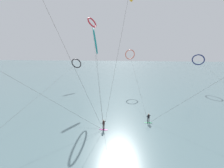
{
  "coord_description": "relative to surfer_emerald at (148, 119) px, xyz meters",
  "views": [
    {
      "loc": [
        3.24,
        -2.86,
        12.34
      ],
      "look_at": [
        0.0,
        19.6,
        7.65
      ],
      "focal_mm": 25.44,
      "sensor_mm": 36.0,
      "label": 1
    }
  ],
  "objects": [
    {
      "name": "surfer_emerald",
      "position": [
        0.0,
        0.0,
        0.0
      ],
      "size": [
        1.4,
        0.71,
        1.7
      ],
      "rotation": [
        0.0,
        0.0,
        0.57
      ],
      "color": "#199351",
      "rests_on": "ground"
    },
    {
      "name": "kite_teal",
      "position": [
        -11.16,
        7.82,
        13.62
      ],
      "size": [
        5.13,
        14.2,
        17.16
      ],
      "rotation": [
        0.0,
        0.0,
        1.83
      ],
      "color": "teal",
      "rests_on": "ground"
    },
    {
      "name": "kite_crimson",
      "position": [
        -14.78,
        19.01,
        19.38
      ],
      "size": [
        9.12,
        24.55,
        21.73
      ],
      "rotation": [
        0.0,
        0.0,
        1.18
      ],
      "color": "red",
      "rests_on": "ground"
    },
    {
      "name": "kite_charcoal",
      "position": [
        -22.07,
        24.76,
        7.57
      ],
      "size": [
        3.79,
        44.29,
        10.05
      ],
      "rotation": [
        0.0,
        0.0,
        0.88
      ],
      "color": "black",
      "rests_on": "ground"
    },
    {
      "name": "surfer_magenta",
      "position": [
        -7.24,
        -3.59,
        0.0
      ],
      "size": [
        1.4,
        0.67,
        1.7
      ],
      "rotation": [
        0.0,
        0.0,
        1.2
      ],
      "color": "#CC288E",
      "rests_on": "ground"
    },
    {
      "name": "sea_water",
      "position": [
        -5.84,
        81.03,
        -0.78
      ],
      "size": [
        400.0,
        200.0,
        0.08
      ],
      "primitive_type": "cube",
      "color": "slate",
      "rests_on": "ground"
    },
    {
      "name": "kite_navy",
      "position": [
        17.49,
        28.29,
        8.84
      ],
      "size": [
        4.22,
        45.56,
        11.52
      ],
      "rotation": [
        0.0,
        0.0,
        2.69
      ],
      "color": "navy",
      "rests_on": "ground"
    },
    {
      "name": "kite_coral",
      "position": [
        -4.21,
        24.15,
        10.53
      ],
      "size": [
        5.83,
        25.04,
        12.96
      ],
      "rotation": [
        0.0,
        0.0,
        3.45
      ],
      "color": "#EA7260",
      "rests_on": "ground"
    }
  ]
}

